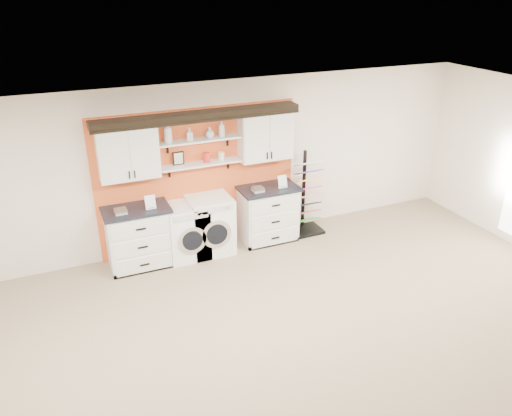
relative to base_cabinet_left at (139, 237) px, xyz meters
name	(u,v)px	position (x,y,z in m)	size (l,w,h in m)	color
floor	(311,402)	(1.13, -3.64, -0.50)	(10.00, 10.00, 0.00)	gray
ceiling	(325,162)	(1.13, -3.64, 2.30)	(10.00, 10.00, 0.00)	white
wall_back	(198,167)	(1.13, 0.36, 0.90)	(10.00, 10.00, 0.00)	#F1E4D0
accent_panel	(199,179)	(1.13, 0.32, 0.70)	(3.40, 0.07, 2.40)	#DF5826
upper_cabinet_left	(128,152)	(0.00, 0.15, 1.38)	(0.90, 0.35, 0.84)	white
upper_cabinet_right	(265,135)	(2.26, 0.15, 1.38)	(0.90, 0.35, 0.84)	white
shelf_lower	(201,164)	(1.13, 0.16, 1.03)	(1.32, 0.28, 0.03)	white
shelf_upper	(200,140)	(1.13, 0.16, 1.43)	(1.32, 0.28, 0.03)	white
crown_molding	(198,115)	(1.13, 0.17, 1.82)	(3.30, 0.41, 0.13)	black
picture_frame	(178,158)	(0.78, 0.21, 1.15)	(0.18, 0.02, 0.22)	black
canister_red	(207,157)	(1.23, 0.16, 1.12)	(0.11, 0.11, 0.16)	red
canister_cream	(221,156)	(1.48, 0.16, 1.11)	(0.10, 0.10, 0.14)	silver
base_cabinet_left	(139,237)	(0.00, 0.00, 0.00)	(1.03, 0.66, 1.01)	white
base_cabinet_right	(268,214)	(2.26, 0.00, -0.01)	(1.02, 0.66, 1.00)	white
washer	(186,231)	(0.78, 0.00, -0.04)	(0.66, 0.71, 0.93)	white
dryer	(210,225)	(1.19, 0.00, -0.01)	(0.70, 0.71, 0.98)	white
sample_rack	(307,206)	(3.03, 0.00, -0.01)	(0.55, 0.46, 1.51)	black
soap_bottle_a	(168,132)	(0.63, 0.16, 1.61)	(0.13, 0.13, 0.33)	silver
soap_bottle_b	(190,134)	(0.97, 0.16, 1.54)	(0.09, 0.09, 0.20)	silver
soap_bottle_c	(210,132)	(1.30, 0.16, 1.53)	(0.14, 0.14, 0.17)	silver
soap_bottle_d	(222,128)	(1.50, 0.16, 1.58)	(0.10, 0.10, 0.27)	silver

